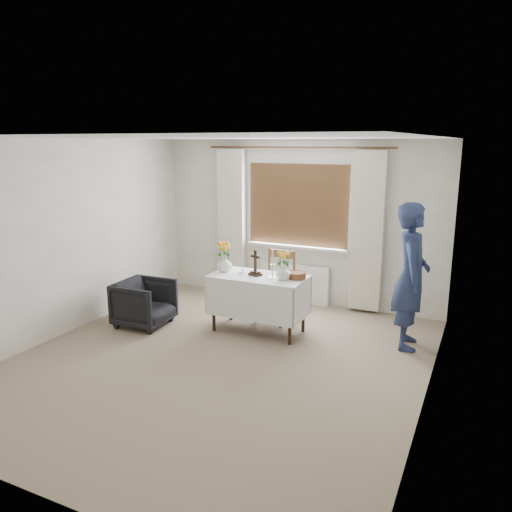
{
  "coord_description": "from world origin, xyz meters",
  "views": [
    {
      "loc": [
        2.66,
        -4.62,
        2.46
      ],
      "look_at": [
        0.08,
        0.83,
        1.07
      ],
      "focal_mm": 35.0,
      "sensor_mm": 36.0,
      "label": 1
    }
  ],
  "objects": [
    {
      "name": "wicker_basket",
      "position": [
        0.52,
        1.13,
        0.8
      ],
      "size": [
        0.27,
        0.27,
        0.09
      ],
      "primitive_type": "cylinder",
      "rotation": [
        0.0,
        0.0,
        0.21
      ],
      "color": "brown",
      "rests_on": "altar_table"
    },
    {
      "name": "ground",
      "position": [
        0.0,
        0.0,
        0.0
      ],
      "size": [
        5.0,
        5.0,
        0.0
      ],
      "primitive_type": "plane",
      "color": "#9B8A6B",
      "rests_on": "ground"
    },
    {
      "name": "wooden_cross",
      "position": [
        -0.03,
        1.04,
        0.93
      ],
      "size": [
        0.19,
        0.16,
        0.34
      ],
      "primitive_type": null,
      "rotation": [
        0.0,
        0.0,
        -0.33
      ],
      "color": "black",
      "rests_on": "altar_table"
    },
    {
      "name": "person",
      "position": [
        1.88,
        1.38,
        0.89
      ],
      "size": [
        0.53,
        0.71,
        1.78
      ],
      "primitive_type": "imported",
      "rotation": [
        0.0,
        0.0,
        1.75
      ],
      "color": "#21314F",
      "rests_on": "ground"
    },
    {
      "name": "flower_vase_left",
      "position": [
        -0.49,
        1.04,
        0.87
      ],
      "size": [
        0.23,
        0.23,
        0.21
      ],
      "primitive_type": "imported",
      "rotation": [
        0.0,
        0.0,
        -0.19
      ],
      "color": "silver",
      "rests_on": "altar_table"
    },
    {
      "name": "radiator",
      "position": [
        0.0,
        2.42,
        0.3
      ],
      "size": [
        1.1,
        0.1,
        0.6
      ],
      "primitive_type": "cube",
      "color": "white",
      "rests_on": "ground"
    },
    {
      "name": "altar_table",
      "position": [
        0.02,
        1.03,
        0.38
      ],
      "size": [
        1.24,
        0.64,
        0.76
      ],
      "primitive_type": "cube",
      "color": "white",
      "rests_on": "ground"
    },
    {
      "name": "candlestick_right",
      "position": [
        0.22,
        1.02,
        0.95
      ],
      "size": [
        0.13,
        0.13,
        0.37
      ],
      "primitive_type": null,
      "rotation": [
        0.0,
        0.0,
        -0.27
      ],
      "color": "silver",
      "rests_on": "altar_table"
    },
    {
      "name": "flower_vase_right",
      "position": [
        0.38,
        1.0,
        0.85
      ],
      "size": [
        0.22,
        0.22,
        0.19
      ],
      "primitive_type": "imported",
      "rotation": [
        0.0,
        0.0,
        -0.31
      ],
      "color": "silver",
      "rests_on": "altar_table"
    },
    {
      "name": "wooden_chair",
      "position": [
        0.05,
        1.49,
        0.5
      ],
      "size": [
        0.5,
        0.5,
        0.99
      ],
      "primitive_type": null,
      "rotation": [
        0.0,
        0.0,
        -0.08
      ],
      "color": "brown",
      "rests_on": "ground"
    },
    {
      "name": "armchair",
      "position": [
        -1.48,
        0.58,
        0.31
      ],
      "size": [
        0.72,
        0.7,
        0.63
      ],
      "primitive_type": "imported",
      "rotation": [
        0.0,
        0.0,
        1.62
      ],
      "color": "black",
      "rests_on": "ground"
    },
    {
      "name": "candlestick_left",
      "position": [
        -0.22,
        1.05,
        0.93
      ],
      "size": [
        0.11,
        0.11,
        0.33
      ],
      "primitive_type": null,
      "rotation": [
        0.0,
        0.0,
        -0.2
      ],
      "color": "silver",
      "rests_on": "altar_table"
    }
  ]
}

